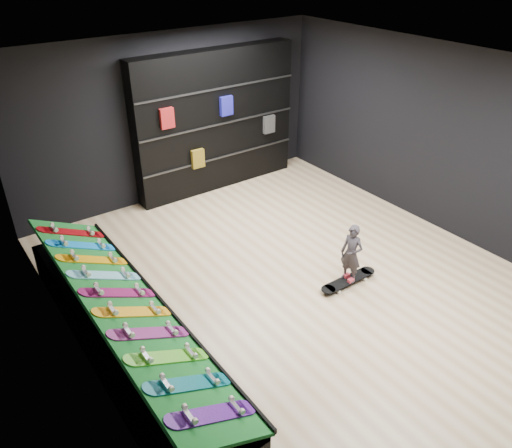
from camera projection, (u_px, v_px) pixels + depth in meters
floor at (291, 278)px, 7.34m from camera, size 6.00×7.00×0.01m
ceiling at (301, 71)px, 5.82m from camera, size 6.00×7.00×0.01m
wall_back at (172, 118)px, 9.03m from camera, size 6.00×0.02×3.00m
wall_left at (68, 262)px, 5.07m from camera, size 0.02×7.00×3.00m
wall_right at (438, 139)px, 8.09m from camera, size 0.02×7.00×3.00m
display_rack at (126, 336)px, 5.93m from camera, size 0.90×4.50×0.50m
turf_ramp at (125, 304)px, 5.72m from camera, size 0.92×4.50×0.46m
back_shelving at (216, 121)px, 9.40m from camera, size 3.30×0.38×2.64m
floor_skateboard at (348, 282)px, 7.19m from camera, size 0.98×0.23×0.09m
child at (350, 264)px, 7.03m from camera, size 0.18×0.23×0.53m
display_board_0 at (212, 414)px, 4.38m from camera, size 0.93×0.22×0.50m
display_board_1 at (189, 384)px, 4.68m from camera, size 0.93×0.22×0.50m
display_board_2 at (168, 357)px, 4.97m from camera, size 0.93×0.22×0.50m
display_board_3 at (150, 333)px, 5.27m from camera, size 0.93×0.22×0.50m
display_board_4 at (133, 312)px, 5.56m from camera, size 0.93×0.22×0.50m
display_board_5 at (118, 293)px, 5.86m from camera, size 0.93×0.22×0.50m
display_board_6 at (105, 275)px, 6.15m from camera, size 0.93×0.22×0.50m
display_board_7 at (93, 260)px, 6.45m from camera, size 0.93×0.22×0.50m
display_board_8 at (82, 245)px, 6.75m from camera, size 0.93×0.22×0.50m
display_board_9 at (72, 232)px, 7.04m from camera, size 0.93×0.22×0.50m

